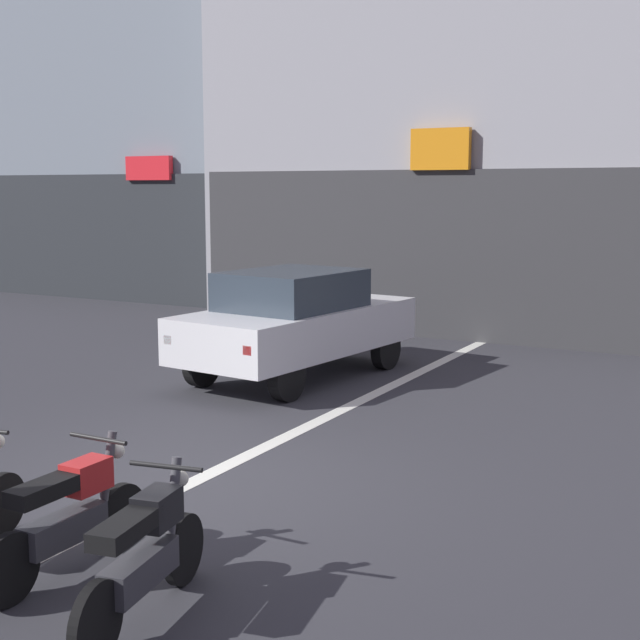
% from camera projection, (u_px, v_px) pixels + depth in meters
% --- Properties ---
extents(ground_plane, '(120.00, 120.00, 0.00)m').
position_uv_depth(ground_plane, '(181.00, 488.00, 8.44)').
color(ground_plane, '#333338').
extents(lane_centre_line, '(0.20, 18.00, 0.01)m').
position_uv_depth(lane_centre_line, '(417.00, 373.00, 13.66)').
color(lane_centre_line, silver).
rests_on(lane_centre_line, ground).
extents(car_white_crossing_near, '(2.22, 4.28, 1.64)m').
position_uv_depth(car_white_crossing_near, '(296.00, 320.00, 13.21)').
color(car_white_crossing_near, black).
rests_on(car_white_crossing_near, ground).
extents(motorcycle_red_row_left_mid, '(0.55, 1.67, 0.98)m').
position_uv_depth(motorcycle_red_row_left_mid, '(70.00, 515.00, 6.50)').
color(motorcycle_red_row_left_mid, black).
rests_on(motorcycle_red_row_left_mid, ground).
extents(motorcycle_black_row_centre, '(0.55, 1.66, 0.98)m').
position_uv_depth(motorcycle_black_row_centre, '(144.00, 554.00, 5.81)').
color(motorcycle_black_row_centre, black).
rests_on(motorcycle_black_row_centre, ground).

